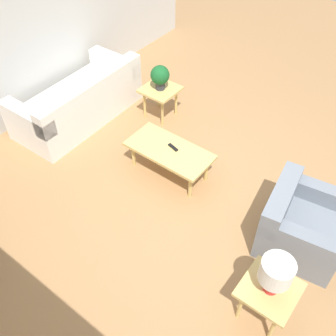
# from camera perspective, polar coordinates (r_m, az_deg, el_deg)

# --- Properties ---
(ground_plane) EXTENTS (14.00, 14.00, 0.00)m
(ground_plane) POSITION_cam_1_polar(r_m,az_deg,el_deg) (4.96, 4.03, -4.49)
(ground_plane) COLOR #A87A4C
(wall_right) EXTENTS (0.12, 7.20, 2.70)m
(wall_right) POSITION_cam_1_polar(r_m,az_deg,el_deg) (5.98, -21.54, 18.34)
(wall_right) COLOR silver
(wall_right) RESTS_ON ground_plane
(sofa) EXTENTS (0.96, 1.98, 0.77)m
(sofa) POSITION_cam_1_polar(r_m,az_deg,el_deg) (6.11, -12.69, 9.28)
(sofa) COLOR white
(sofa) RESTS_ON ground_plane
(armchair) EXTENTS (0.95, 0.99, 0.73)m
(armchair) POSITION_cam_1_polar(r_m,az_deg,el_deg) (4.56, 18.60, -7.80)
(armchair) COLOR slate
(armchair) RESTS_ON ground_plane
(coffee_table) EXTENTS (1.11, 0.54, 0.41)m
(coffee_table) POSITION_cam_1_polar(r_m,az_deg,el_deg) (5.02, 0.19, 2.34)
(coffee_table) COLOR tan
(coffee_table) RESTS_ON ground_plane
(side_table_plant) EXTENTS (0.51, 0.51, 0.49)m
(side_table_plant) POSITION_cam_1_polar(r_m,az_deg,el_deg) (5.95, -1.13, 10.85)
(side_table_plant) COLOR tan
(side_table_plant) RESTS_ON ground_plane
(side_table_lamp) EXTENTS (0.51, 0.51, 0.49)m
(side_table_lamp) POSITION_cam_1_polar(r_m,az_deg,el_deg) (3.89, 14.39, -17.12)
(side_table_lamp) COLOR tan
(side_table_lamp) RESTS_ON ground_plane
(potted_plant) EXTENTS (0.28, 0.28, 0.37)m
(potted_plant) POSITION_cam_1_polar(r_m,az_deg,el_deg) (5.79, -1.17, 13.21)
(potted_plant) COLOR #333338
(potted_plant) RESTS_ON side_table_plant
(table_lamp) EXTENTS (0.30, 0.30, 0.42)m
(table_lamp) POSITION_cam_1_polar(r_m,az_deg,el_deg) (3.59, 15.40, -14.50)
(table_lamp) COLOR red
(table_lamp) RESTS_ON side_table_lamp
(remote_control) EXTENTS (0.16, 0.08, 0.02)m
(remote_control) POSITION_cam_1_polar(r_m,az_deg,el_deg) (5.00, 0.74, 3.01)
(remote_control) COLOR black
(remote_control) RESTS_ON coffee_table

